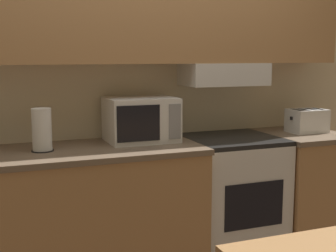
# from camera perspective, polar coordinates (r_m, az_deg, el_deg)

# --- Properties ---
(wall_back) EXTENTS (5.39, 0.38, 2.55)m
(wall_back) POSITION_cam_1_polar(r_m,az_deg,el_deg) (3.28, -3.86, 8.12)
(wall_back) COLOR beige
(wall_back) RESTS_ON ground_plane
(lower_counter_main) EXTENTS (1.83, 0.67, 0.91)m
(lower_counter_main) POSITION_cam_1_polar(r_m,az_deg,el_deg) (3.06, -13.26, -11.29)
(lower_counter_main) COLOR tan
(lower_counter_main) RESTS_ON ground_plane
(lower_counter_right_stub) EXTENTS (0.55, 0.67, 0.91)m
(lower_counter_right_stub) POSITION_cam_1_polar(r_m,az_deg,el_deg) (3.75, 15.82, -7.66)
(lower_counter_right_stub) COLOR tan
(lower_counter_right_stub) RESTS_ON ground_plane
(stove_range) EXTENTS (0.63, 0.63, 0.91)m
(stove_range) POSITION_cam_1_polar(r_m,az_deg,el_deg) (3.45, 7.71, -8.86)
(stove_range) COLOR white
(stove_range) RESTS_ON ground_plane
(microwave) EXTENTS (0.46, 0.36, 0.30)m
(microwave) POSITION_cam_1_polar(r_m,az_deg,el_deg) (3.15, -3.33, 0.82)
(microwave) COLOR white
(microwave) RESTS_ON lower_counter_main
(toaster) EXTENTS (0.28, 0.20, 0.17)m
(toaster) POSITION_cam_1_polar(r_m,az_deg,el_deg) (3.66, 16.58, 0.63)
(toaster) COLOR white
(toaster) RESTS_ON lower_counter_right_stub
(paper_towel_roll) EXTENTS (0.13, 0.13, 0.26)m
(paper_towel_roll) POSITION_cam_1_polar(r_m,az_deg,el_deg) (2.91, -15.12, -0.46)
(paper_towel_roll) COLOR black
(paper_towel_roll) RESTS_ON lower_counter_main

